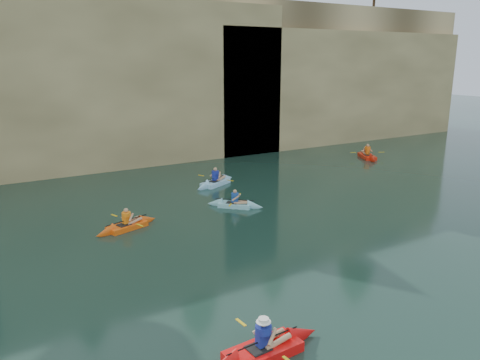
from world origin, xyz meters
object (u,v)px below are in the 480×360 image
main_kayaker (263,350)px  kayaker_red_far (367,156)px  kayaker_ltblue_near (235,204)px  kayaker_orange (127,226)px

main_kayaker → kayaker_red_far: (19.89, 16.09, -0.01)m
kayaker_ltblue_near → kayaker_red_far: bearing=64.3°
main_kayaker → kayaker_orange: main_kayaker is taller
kayaker_orange → kayaker_ltblue_near: (5.59, 0.27, -0.00)m
main_kayaker → kayaker_red_far: size_ratio=1.00×
kayaker_ltblue_near → kayaker_red_far: kayaker_red_far is taller
main_kayaker → kayaker_red_far: 25.58m
kayaker_orange → kayaker_ltblue_near: size_ratio=1.25×
main_kayaker → kayaker_ltblue_near: 12.13m
kayaker_ltblue_near → kayaker_red_far: size_ratio=0.71×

